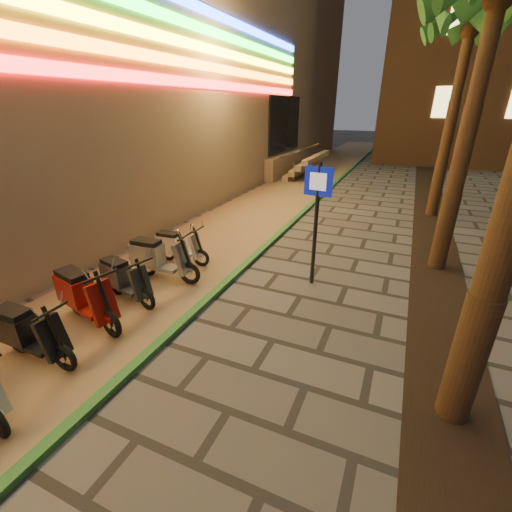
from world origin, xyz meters
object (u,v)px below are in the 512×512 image
at_px(scooter_6, 83,295).
at_px(scooter_9, 177,246).
at_px(scooter_8, 157,258).
at_px(pedestrian_sign, 317,209).
at_px(scooter_7, 123,279).
at_px(scooter_5, 27,333).

xyz_separation_m(scooter_6, scooter_9, (-0.00, 2.93, -0.09)).
distance_m(scooter_6, scooter_8, 1.99).
bearing_deg(scooter_8, pedestrian_sign, 16.53).
height_order(pedestrian_sign, scooter_8, pedestrian_sign).
bearing_deg(scooter_7, scooter_6, -82.88).
height_order(pedestrian_sign, scooter_7, pedestrian_sign).
height_order(pedestrian_sign, scooter_5, pedestrian_sign).
height_order(scooter_5, scooter_6, scooter_6).
relative_size(scooter_5, scooter_6, 0.89).
height_order(scooter_6, scooter_8, scooter_6).
relative_size(scooter_6, scooter_9, 1.20).
xyz_separation_m(scooter_6, scooter_7, (0.08, 0.93, -0.07)).
distance_m(pedestrian_sign, scooter_8, 3.83).
relative_size(scooter_8, scooter_9, 1.18).
bearing_deg(scooter_7, scooter_8, 98.69).
bearing_deg(scooter_7, scooter_9, 104.51).
relative_size(pedestrian_sign, scooter_8, 1.57).
distance_m(scooter_6, scooter_7, 0.94).
xyz_separation_m(scooter_7, scooter_8, (0.06, 1.06, 0.06)).
bearing_deg(scooter_6, pedestrian_sign, 55.48).
bearing_deg(scooter_5, pedestrian_sign, 50.98).
xyz_separation_m(pedestrian_sign, scooter_8, (-3.39, -1.25, -1.25)).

